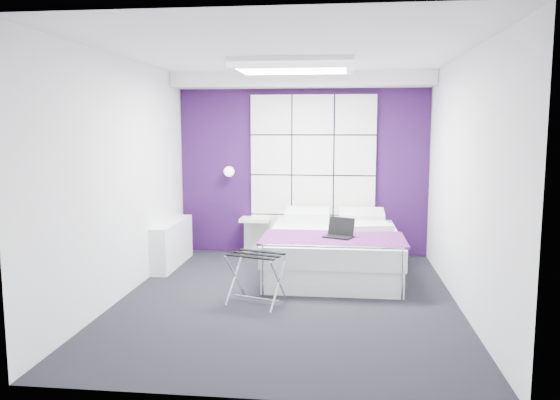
% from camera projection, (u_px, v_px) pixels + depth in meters
% --- Properties ---
extents(floor, '(4.40, 4.40, 0.00)m').
position_uv_depth(floor, '(287.00, 300.00, 5.90)').
color(floor, black).
rests_on(floor, ground).
extents(ceiling, '(4.40, 4.40, 0.00)m').
position_uv_depth(ceiling, '(288.00, 53.00, 5.56)').
color(ceiling, white).
rests_on(ceiling, wall_back).
extents(wall_back, '(3.60, 0.00, 3.60)m').
position_uv_depth(wall_back, '(303.00, 166.00, 7.90)').
color(wall_back, white).
rests_on(wall_back, floor).
extents(wall_left, '(0.00, 4.40, 4.40)m').
position_uv_depth(wall_left, '(123.00, 178.00, 5.93)').
color(wall_left, white).
rests_on(wall_left, floor).
extents(wall_right, '(0.00, 4.40, 4.40)m').
position_uv_depth(wall_right, '(464.00, 182.00, 5.53)').
color(wall_right, white).
rests_on(wall_right, floor).
extents(accent_wall, '(3.58, 0.02, 2.58)m').
position_uv_depth(accent_wall, '(303.00, 166.00, 7.89)').
color(accent_wall, '#290D3B').
rests_on(accent_wall, wall_back).
extents(soffit, '(3.58, 0.50, 0.20)m').
position_uv_depth(soffit, '(302.00, 80.00, 7.49)').
color(soffit, white).
rests_on(soffit, wall_back).
extents(headboard, '(1.80, 0.08, 2.30)m').
position_uv_depth(headboard, '(313.00, 175.00, 7.84)').
color(headboard, white).
rests_on(headboard, wall_back).
extents(skylight, '(1.36, 0.86, 0.12)m').
position_uv_depth(skylight, '(293.00, 65.00, 6.16)').
color(skylight, white).
rests_on(skylight, ceiling).
extents(wall_lamp, '(0.15, 0.15, 0.15)m').
position_uv_depth(wall_lamp, '(230.00, 171.00, 7.89)').
color(wall_lamp, white).
rests_on(wall_lamp, wall_back).
extents(radiator, '(0.22, 1.20, 0.60)m').
position_uv_depth(radiator, '(172.00, 244.00, 7.33)').
color(radiator, white).
rests_on(radiator, floor).
extents(bed, '(1.67, 2.02, 0.71)m').
position_uv_depth(bed, '(333.00, 250.00, 6.92)').
color(bed, white).
rests_on(bed, floor).
extents(nightstand, '(0.43, 0.34, 0.05)m').
position_uv_depth(nightstand, '(255.00, 219.00, 7.90)').
color(nightstand, white).
rests_on(nightstand, wall_back).
extents(luggage_rack, '(0.54, 0.40, 0.54)m').
position_uv_depth(luggage_rack, '(257.00, 279.00, 5.74)').
color(luggage_rack, silver).
rests_on(luggage_rack, floor).
extents(laptop, '(0.32, 0.23, 0.23)m').
position_uv_depth(laptop, '(338.00, 232.00, 6.41)').
color(laptop, black).
rests_on(laptop, bed).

